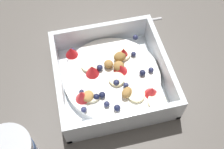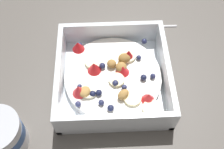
# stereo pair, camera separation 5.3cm
# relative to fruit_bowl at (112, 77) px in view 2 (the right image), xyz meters

# --- Properties ---
(ground_plane) EXTENTS (2.40, 2.40, 0.00)m
(ground_plane) POSITION_rel_fruit_bowl_xyz_m (0.01, 0.01, -0.02)
(ground_plane) COLOR #56514C
(fruit_bowl) EXTENTS (0.22, 0.22, 0.06)m
(fruit_bowl) POSITION_rel_fruit_bowl_xyz_m (0.00, 0.00, 0.00)
(fruit_bowl) COLOR white
(fruit_bowl) RESTS_ON ground
(spoon) EXTENTS (0.03, 0.17, 0.01)m
(spoon) POSITION_rel_fruit_bowl_xyz_m (0.15, -0.04, -0.02)
(spoon) COLOR silver
(spoon) RESTS_ON ground
(yogurt_cup) EXTENTS (0.08, 0.08, 0.07)m
(yogurt_cup) POSITION_rel_fruit_bowl_xyz_m (-0.12, 0.20, 0.02)
(yogurt_cup) COLOR white
(yogurt_cup) RESTS_ON ground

